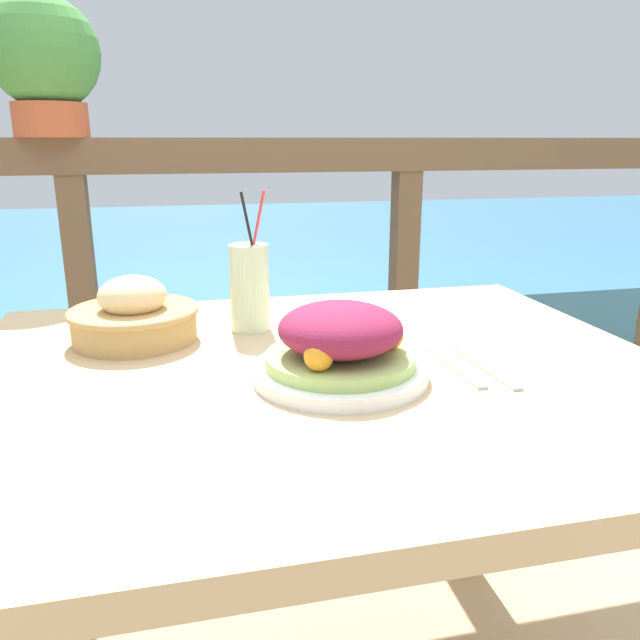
{
  "coord_description": "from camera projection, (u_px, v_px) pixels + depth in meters",
  "views": [
    {
      "loc": [
        -0.2,
        -0.87,
        1.07
      ],
      "look_at": [
        0.01,
        0.04,
        0.8
      ],
      "focal_mm": 35.0,
      "sensor_mm": 36.0,
      "label": 1
    }
  ],
  "objects": [
    {
      "name": "salad_plate",
      "position": [
        340.0,
        347.0,
        0.89
      ],
      "size": [
        0.25,
        0.25,
        0.11
      ],
      "color": "white",
      "rests_on": "patio_table"
    },
    {
      "name": "drink_glass",
      "position": [
        250.0,
        287.0,
        1.11
      ],
      "size": [
        0.07,
        0.07,
        0.25
      ],
      "color": "beige",
      "rests_on": "patio_table"
    },
    {
      "name": "bread_basket",
      "position": [
        134.0,
        316.0,
        1.06
      ],
      "size": [
        0.22,
        0.22,
        0.11
      ],
      "color": "tan",
      "rests_on": "patio_table"
    },
    {
      "name": "potted_plant",
      "position": [
        44.0,
        61.0,
        1.5
      ],
      "size": [
        0.27,
        0.27,
        0.33
      ],
      "color": "#A34C2D",
      "rests_on": "railing_fence"
    },
    {
      "name": "knife",
      "position": [
        486.0,
        367.0,
        0.94
      ],
      "size": [
        0.02,
        0.18,
        0.0
      ],
      "color": "silver",
      "rests_on": "patio_table"
    },
    {
      "name": "sea_backdrop",
      "position": [
        209.0,
        268.0,
        4.23
      ],
      "size": [
        12.0,
        4.0,
        0.46
      ],
      "color": "teal",
      "rests_on": "ground_plane"
    },
    {
      "name": "railing_fence",
      "position": [
        251.0,
        252.0,
        1.74
      ],
      "size": [
        2.8,
        0.08,
        1.08
      ],
      "color": "brown",
      "rests_on": "ground_plane"
    },
    {
      "name": "fork",
      "position": [
        454.0,
        366.0,
        0.94
      ],
      "size": [
        0.02,
        0.18,
        0.0
      ],
      "color": "silver",
      "rests_on": "patio_table"
    },
    {
      "name": "patio_table",
      "position": [
        320.0,
        424.0,
        0.98
      ],
      "size": [
        1.08,
        0.89,
        0.74
      ],
      "color": "tan",
      "rests_on": "ground_plane"
    }
  ]
}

